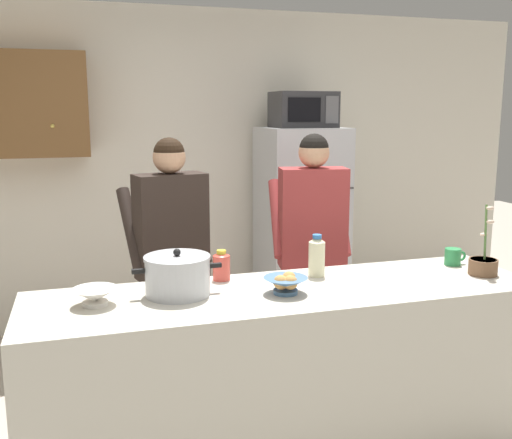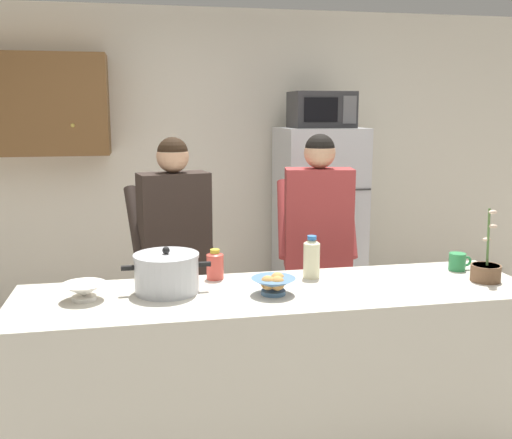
{
  "view_description": "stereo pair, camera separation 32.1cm",
  "coord_description": "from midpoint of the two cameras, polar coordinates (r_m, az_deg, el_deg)",
  "views": [
    {
      "loc": [
        -0.94,
        -2.58,
        1.79
      ],
      "look_at": [
        0.0,
        0.55,
        1.17
      ],
      "focal_mm": 40.94,
      "sensor_mm": 36.0,
      "label": 1
    },
    {
      "loc": [
        -0.63,
        -2.66,
        1.79
      ],
      "look_at": [
        0.0,
        0.55,
        1.17
      ],
      "focal_mm": 40.94,
      "sensor_mm": 36.0,
      "label": 2
    }
  ],
  "objects": [
    {
      "name": "kitchen_island",
      "position": [
        3.04,
        5.22,
        -15.24
      ],
      "size": [
        2.53,
        0.68,
        0.92
      ],
      "primitive_type": "cube",
      "color": "beige",
      "rests_on": "ground"
    },
    {
      "name": "cooking_pot",
      "position": [
        2.82,
        -5.51,
        -5.26
      ],
      "size": [
        0.43,
        0.32,
        0.22
      ],
      "color": "silver",
      "rests_on": "kitchen_island"
    },
    {
      "name": "coffee_mug",
      "position": [
        3.44,
        21.68,
        -3.88
      ],
      "size": [
        0.13,
        0.09,
        0.1
      ],
      "color": "#2D8C4C",
      "rests_on": "kitchen_island"
    },
    {
      "name": "refrigerator",
      "position": [
        4.83,
        7.99,
        -0.92
      ],
      "size": [
        0.64,
        0.68,
        1.65
      ],
      "color": "#B7BABF",
      "rests_on": "ground"
    },
    {
      "name": "bottle_mid_counter",
      "position": [
        3.07,
        8.45,
        -3.71
      ],
      "size": [
        0.09,
        0.09,
        0.22
      ],
      "color": "beige",
      "rests_on": "kitchen_island"
    },
    {
      "name": "microwave",
      "position": [
        4.71,
        8.39,
        10.57
      ],
      "size": [
        0.48,
        0.37,
        0.28
      ],
      "color": "#2D2D30",
      "rests_on": "refrigerator"
    },
    {
      "name": "person_near_pot",
      "position": [
        3.54,
        -5.41,
        -1.97
      ],
      "size": [
        0.56,
        0.49,
        1.63
      ],
      "color": "#33384C",
      "rests_on": "ground"
    },
    {
      "name": "back_wall_unit",
      "position": [
        4.92,
        -5.11,
        6.01
      ],
      "size": [
        6.0,
        0.48,
        2.6
      ],
      "color": "silver",
      "rests_on": "ground"
    },
    {
      "name": "bread_bowl",
      "position": [
        2.79,
        5.05,
        -6.35
      ],
      "size": [
        0.21,
        0.21,
        0.1
      ],
      "color": "#4C7299",
      "rests_on": "kitchen_island"
    },
    {
      "name": "person_by_sink",
      "position": [
        3.7,
        8.55,
        -1.33
      ],
      "size": [
        0.56,
        0.48,
        1.64
      ],
      "color": "black",
      "rests_on": "ground"
    },
    {
      "name": "potted_orchid",
      "position": [
        3.28,
        24.2,
        -4.57
      ],
      "size": [
        0.15,
        0.15,
        0.38
      ],
      "color": "brown",
      "rests_on": "kitchen_island"
    },
    {
      "name": "empty_bowl",
      "position": [
        2.78,
        -13.31,
        -6.82
      ],
      "size": [
        0.2,
        0.2,
        0.08
      ],
      "color": "white",
      "rests_on": "kitchen_island"
    },
    {
      "name": "bottle_near_edge",
      "position": [
        3.03,
        -1.0,
        -4.44
      ],
      "size": [
        0.09,
        0.09,
        0.16
      ],
      "color": "#D84C3F",
      "rests_on": "kitchen_island"
    }
  ]
}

